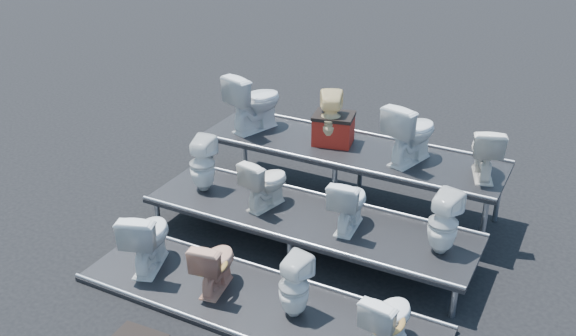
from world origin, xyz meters
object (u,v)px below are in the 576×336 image
at_px(toilet_1, 215,263).
at_px(toilet_6, 349,203).
at_px(toilet_3, 388,318).
at_px(toilet_8, 255,101).
at_px(toilet_4, 202,164).
at_px(toilet_0, 147,237).
at_px(red_crate, 333,130).
at_px(toilet_9, 331,119).
at_px(toilet_2, 294,286).
at_px(toilet_5, 265,182).
at_px(toilet_10, 411,132).
at_px(toilet_7, 443,223).
at_px(toilet_11, 485,151).

height_order(toilet_1, toilet_6, toilet_6).
height_order(toilet_3, toilet_8, toilet_8).
relative_size(toilet_3, toilet_4, 0.90).
height_order(toilet_0, red_crate, red_crate).
bearing_deg(toilet_9, toilet_0, 43.32).
bearing_deg(toilet_2, toilet_0, 11.15).
bearing_deg(toilet_4, toilet_0, 88.56).
bearing_deg(toilet_1, toilet_5, -96.01).
distance_m(toilet_4, toilet_6, 2.08).
bearing_deg(toilet_10, toilet_4, 45.00).
bearing_deg(toilet_7, toilet_4, 13.26).
relative_size(toilet_9, red_crate, 1.44).
bearing_deg(toilet_5, toilet_3, 162.18).
distance_m(toilet_1, toilet_4, 1.71).
relative_size(toilet_7, toilet_8, 0.86).
bearing_deg(toilet_2, toilet_5, -39.43).
relative_size(toilet_0, toilet_6, 1.18).
xyz_separation_m(toilet_3, toilet_9, (-1.81, 2.60, 0.85)).
height_order(toilet_0, toilet_9, toilet_9).
distance_m(toilet_0, toilet_11, 4.24).
distance_m(toilet_6, toilet_8, 2.46).
height_order(toilet_3, toilet_10, toilet_10).
bearing_deg(toilet_0, toilet_1, 161.46).
xyz_separation_m(toilet_9, toilet_10, (1.14, 0.00, 0.03)).
height_order(toilet_0, toilet_3, toilet_0).
bearing_deg(toilet_0, toilet_4, -104.95).
distance_m(toilet_1, red_crate, 2.75).
bearing_deg(toilet_3, toilet_2, 8.12).
xyz_separation_m(toilet_4, toilet_8, (0.05, 1.30, 0.46)).
bearing_deg(toilet_2, toilet_3, -168.85).
xyz_separation_m(toilet_0, toilet_3, (2.98, 0.00, -0.06)).
relative_size(toilet_8, toilet_10, 1.05).
distance_m(toilet_3, toilet_10, 2.83).
relative_size(toilet_3, toilet_5, 1.00).
bearing_deg(toilet_11, red_crate, -19.62).
bearing_deg(toilet_8, toilet_10, -160.73).
distance_m(toilet_0, toilet_7, 3.41).
relative_size(toilet_1, red_crate, 1.26).
relative_size(toilet_0, toilet_5, 1.20).
bearing_deg(toilet_5, toilet_7, -166.19).
bearing_deg(toilet_11, toilet_0, 20.66).
xyz_separation_m(toilet_4, toilet_5, (0.95, 0.00, -0.04)).
distance_m(toilet_8, toilet_10, 2.34).
relative_size(toilet_0, toilet_8, 0.93).
xyz_separation_m(toilet_8, toilet_11, (3.29, 0.00, -0.09)).
bearing_deg(toilet_6, toilet_9, -61.79).
bearing_deg(toilet_7, toilet_10, -44.41).
xyz_separation_m(toilet_0, toilet_1, (0.94, 0.00, -0.07)).
bearing_deg(toilet_2, toilet_1, 11.15).
relative_size(toilet_1, toilet_4, 0.88).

